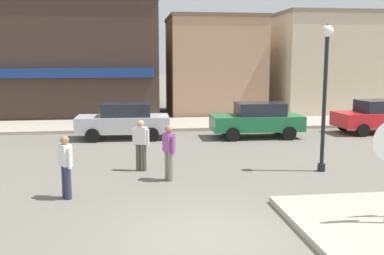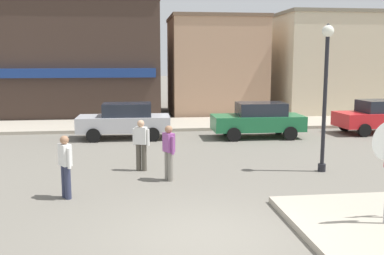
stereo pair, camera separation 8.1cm
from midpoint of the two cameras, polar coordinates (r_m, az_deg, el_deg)
The scene contains 12 objects.
ground_plane at distance 9.18m, azimuth 1.66°, elevation -13.69°, with size 160.00×160.00×0.00m, color #6B665B.
kerb_far at distance 23.55m, azimuth -4.17°, elevation 0.41°, with size 80.00×4.00×0.15m, color #A89E8C.
lamp_post at distance 14.30m, azimuth 16.44°, elevation 6.24°, with size 0.36×0.36×4.54m.
parked_car_nearest at distance 19.90m, azimuth -8.78°, elevation 0.91°, with size 4.04×1.96×1.56m.
parked_car_second at distance 20.15m, azimuth 8.17°, elevation 1.03°, with size 4.02×1.92×1.56m.
parked_car_third at distance 22.90m, azimuth 22.47°, elevation 1.37°, with size 4.10×2.07×1.56m.
pedestrian_crossing_near at distance 14.12m, azimuth -6.67°, elevation -2.04°, with size 0.55×0.33×1.61m.
pedestrian_crossing_far at distance 11.71m, azimuth -15.93°, elevation -4.59°, with size 0.38×0.51×1.61m.
pedestrian_kerb_side at distance 12.93m, azimuth -3.14°, elevation -3.00°, with size 0.35×0.54×1.61m.
building_corner_shop at distance 29.50m, azimuth -15.85°, elevation 8.63°, with size 11.57×8.41×7.15m.
building_storefront_left_near at distance 28.72m, azimuth 2.68°, elevation 7.86°, with size 5.78×5.54×6.05m.
building_storefront_left_mid at distance 30.92m, azimuth 16.15°, elevation 7.82°, with size 6.88×7.11×6.30m.
Camera 1 is at (-1.42, -8.36, 3.52)m, focal length 42.00 mm.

